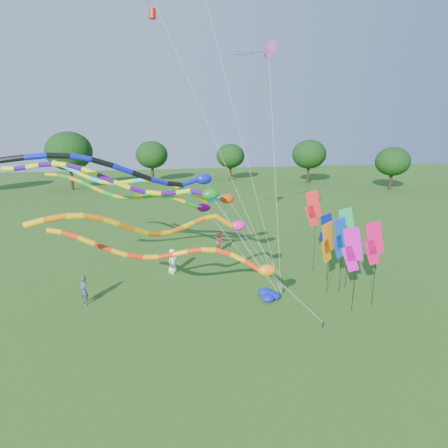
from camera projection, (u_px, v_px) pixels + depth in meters
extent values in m
plane|color=#275A17|center=(262.00, 339.00, 17.65)|extent=(160.00, 160.00, 0.00)
cylinder|color=#382314|center=(391.00, 181.00, 61.36)|extent=(0.50, 0.50, 2.82)
ellipsoid|color=black|center=(393.00, 158.00, 60.46)|extent=(5.96, 5.96, 5.06)
cylinder|color=#382314|center=(308.00, 177.00, 68.64)|extent=(0.50, 0.50, 2.38)
ellipsoid|color=black|center=(309.00, 160.00, 67.88)|extent=(5.03, 5.03, 4.28)
cylinder|color=#382314|center=(230.00, 171.00, 73.98)|extent=(0.50, 0.50, 3.21)
ellipsoid|color=black|center=(230.00, 150.00, 72.95)|extent=(6.78, 6.78, 5.77)
cylinder|color=#382314|center=(152.00, 174.00, 71.86)|extent=(0.50, 0.50, 2.75)
ellipsoid|color=black|center=(151.00, 155.00, 70.98)|extent=(5.80, 5.80, 4.93)
cylinder|color=#382314|center=(72.00, 182.00, 60.83)|extent=(0.50, 0.50, 2.71)
ellipsoid|color=black|center=(70.00, 160.00, 59.96)|extent=(5.73, 5.73, 4.87)
cylinder|color=black|center=(323.00, 325.00, 18.59)|extent=(0.05, 0.05, 0.30)
cylinder|color=silver|center=(295.00, 297.00, 18.30)|extent=(0.02, 0.02, 3.93)
ellipsoid|color=orange|center=(267.00, 270.00, 18.04)|extent=(0.89, 0.57, 0.57)
cylinder|color=red|center=(252.00, 266.00, 18.13)|extent=(0.26, 0.26, 0.83)
cylinder|color=orange|center=(238.00, 258.00, 18.26)|extent=(0.26, 0.26, 0.79)
cylinder|color=red|center=(223.00, 252.00, 18.38)|extent=(0.26, 0.26, 0.74)
cylinder|color=orange|center=(209.00, 250.00, 18.49)|extent=(0.26, 0.26, 0.72)
cylinder|color=red|center=(195.00, 251.00, 18.56)|extent=(0.26, 0.26, 0.72)
cylinder|color=orange|center=(180.00, 253.00, 18.59)|extent=(0.26, 0.26, 0.73)
cylinder|color=red|center=(166.00, 256.00, 18.55)|extent=(0.26, 0.26, 0.74)
cylinder|color=orange|center=(151.00, 257.00, 18.45)|extent=(0.26, 0.26, 0.74)
cylinder|color=red|center=(135.00, 256.00, 18.28)|extent=(0.26, 0.26, 0.76)
cylinder|color=orange|center=(119.00, 253.00, 18.07)|extent=(0.26, 0.26, 0.80)
cylinder|color=red|center=(103.00, 247.00, 17.86)|extent=(0.26, 0.26, 0.82)
cylinder|color=orange|center=(86.00, 241.00, 17.68)|extent=(0.26, 0.26, 0.80)
cylinder|color=red|center=(70.00, 235.00, 17.57)|extent=(0.26, 0.26, 0.76)
cylinder|color=orange|center=(55.00, 231.00, 17.56)|extent=(0.26, 0.26, 0.72)
cylinder|color=black|center=(283.00, 290.00, 22.60)|extent=(0.05, 0.05, 0.30)
cylinder|color=silver|center=(262.00, 259.00, 21.09)|extent=(0.02, 0.02, 5.59)
ellipsoid|color=#FA1BAB|center=(238.00, 226.00, 19.61)|extent=(0.85, 0.54, 0.54)
cylinder|color=orange|center=(224.00, 221.00, 19.38)|extent=(0.25, 0.25, 1.02)
cylinder|color=yellow|center=(210.00, 217.00, 19.16)|extent=(0.25, 0.25, 0.68)
cylinder|color=orange|center=(199.00, 221.00, 18.80)|extent=(0.25, 0.25, 0.70)
cylinder|color=yellow|center=(188.00, 225.00, 18.40)|extent=(0.25, 0.25, 0.71)
cylinder|color=orange|center=(177.00, 230.00, 17.95)|extent=(0.25, 0.25, 0.70)
cylinder|color=yellow|center=(165.00, 233.00, 17.44)|extent=(0.25, 0.25, 0.71)
cylinder|color=orange|center=(153.00, 234.00, 16.88)|extent=(0.25, 0.25, 0.74)
cylinder|color=yellow|center=(140.00, 231.00, 16.29)|extent=(0.25, 0.25, 0.77)
cylinder|color=orange|center=(126.00, 227.00, 15.71)|extent=(0.25, 0.25, 0.78)
cylinder|color=yellow|center=(110.00, 221.00, 15.17)|extent=(0.25, 0.25, 0.76)
cylinder|color=orange|center=(93.00, 217.00, 14.70)|extent=(0.25, 0.25, 0.71)
cylinder|color=yellow|center=(74.00, 216.00, 14.31)|extent=(0.25, 0.25, 0.69)
cylinder|color=orange|center=(54.00, 218.00, 14.02)|extent=(0.25, 0.25, 0.70)
cylinder|color=yellow|center=(34.00, 223.00, 13.79)|extent=(0.25, 0.25, 0.72)
cylinder|color=black|center=(278.00, 295.00, 21.98)|extent=(0.05, 0.05, 0.30)
cylinder|color=silver|center=(245.00, 245.00, 21.30)|extent=(0.02, 0.02, 7.04)
ellipsoid|color=#18841E|center=(211.00, 194.00, 20.65)|extent=(0.93, 0.60, 0.60)
cylinder|color=#3D0B7E|center=(197.00, 192.00, 20.88)|extent=(0.27, 0.27, 0.94)
cylinder|color=#ECFE0D|center=(183.00, 192.00, 21.06)|extent=(0.27, 0.27, 0.83)
cylinder|color=#3D0B7E|center=(169.00, 193.00, 20.96)|extent=(0.27, 0.27, 0.83)
cylinder|color=#ECFE0D|center=(153.00, 193.00, 20.79)|extent=(0.27, 0.27, 0.84)
cylinder|color=#3D0B7E|center=(138.00, 190.00, 20.59)|extent=(0.27, 0.27, 0.87)
cylinder|color=#ECFE0D|center=(122.00, 185.00, 20.37)|extent=(0.27, 0.27, 0.90)
cylinder|color=#3D0B7E|center=(106.00, 178.00, 20.18)|extent=(0.27, 0.27, 0.91)
cylinder|color=#ECFE0D|center=(90.00, 172.00, 20.05)|extent=(0.27, 0.27, 0.88)
cylinder|color=#3D0B7E|center=(74.00, 167.00, 20.00)|extent=(0.27, 0.27, 0.84)
cylinder|color=#ECFE0D|center=(60.00, 164.00, 20.06)|extent=(0.27, 0.27, 0.82)
cylinder|color=#3D0B7E|center=(46.00, 164.00, 20.21)|extent=(0.27, 0.27, 0.83)
cylinder|color=#ECFE0D|center=(33.00, 166.00, 20.42)|extent=(0.27, 0.27, 0.84)
cylinder|color=#3D0B7E|center=(21.00, 168.00, 20.67)|extent=(0.27, 0.27, 0.84)
cylinder|color=#ECFE0D|center=(9.00, 169.00, 20.89)|extent=(0.27, 0.27, 0.83)
cylinder|color=black|center=(262.00, 274.00, 25.14)|extent=(0.05, 0.05, 0.30)
cylinder|color=silver|center=(235.00, 229.00, 23.41)|extent=(0.02, 0.02, 7.74)
ellipsoid|color=#0C19B0|center=(204.00, 179.00, 21.70)|extent=(0.98, 0.63, 0.63)
cylinder|color=#0B17BE|center=(190.00, 182.00, 21.39)|extent=(0.29, 0.29, 1.01)
cylinder|color=black|center=(174.00, 184.00, 20.92)|extent=(0.29, 0.29, 1.01)
cylinder|color=#0B17BE|center=(158.00, 181.00, 20.28)|extent=(0.29, 0.29, 1.04)
cylinder|color=black|center=(141.00, 176.00, 19.64)|extent=(0.29, 0.29, 1.06)
cylinder|color=#0B17BE|center=(122.00, 169.00, 19.02)|extent=(0.29, 0.29, 1.06)
cylinder|color=black|center=(102.00, 162.00, 18.48)|extent=(0.29, 0.29, 1.02)
cylinder|color=#0B17BE|center=(81.00, 158.00, 18.02)|extent=(0.29, 0.29, 0.99)
cylinder|color=black|center=(58.00, 156.00, 17.65)|extent=(0.29, 0.29, 0.98)
cylinder|color=#0B17BE|center=(36.00, 156.00, 17.36)|extent=(0.29, 0.29, 0.99)
cylinder|color=black|center=(12.00, 159.00, 17.12)|extent=(0.29, 0.29, 1.00)
cylinder|color=black|center=(287.00, 287.00, 23.07)|extent=(0.05, 0.05, 0.30)
cylinder|color=silver|center=(258.00, 243.00, 22.65)|extent=(0.02, 0.02, 6.50)
ellipsoid|color=red|center=(227.00, 199.00, 22.25)|extent=(0.90, 0.58, 0.58)
cylinder|color=#0ED7F2|center=(214.00, 200.00, 22.17)|extent=(0.26, 0.26, 0.88)
cylinder|color=#DBE00B|center=(201.00, 198.00, 22.00)|extent=(0.26, 0.26, 0.87)
cylinder|color=#0ED7F2|center=(187.00, 191.00, 21.94)|extent=(0.26, 0.26, 0.86)
cylinder|color=#DBE00B|center=(174.00, 185.00, 21.96)|extent=(0.26, 0.26, 0.82)
cylinder|color=#0ED7F2|center=(162.00, 182.00, 22.07)|extent=(0.26, 0.26, 0.79)
cylinder|color=#DBE00B|center=(150.00, 180.00, 22.28)|extent=(0.26, 0.26, 0.79)
cylinder|color=#0ED7F2|center=(138.00, 180.00, 22.56)|extent=(0.26, 0.26, 0.80)
cylinder|color=#DBE00B|center=(128.00, 182.00, 22.88)|extent=(0.26, 0.26, 0.81)
cylinder|color=#0ED7F2|center=(117.00, 183.00, 23.19)|extent=(0.26, 0.26, 0.80)
cylinder|color=#DBE00B|center=(106.00, 182.00, 23.46)|extent=(0.26, 0.26, 0.79)
cylinder|color=#0ED7F2|center=(95.00, 180.00, 23.65)|extent=(0.26, 0.26, 0.80)
cylinder|color=#DBE00B|center=(84.00, 176.00, 23.75)|extent=(0.26, 0.26, 0.84)
cylinder|color=#0ED7F2|center=(72.00, 170.00, 23.76)|extent=(0.26, 0.26, 0.86)
cylinder|color=#DBE00B|center=(59.00, 164.00, 23.70)|extent=(0.26, 0.26, 0.85)
cylinder|color=black|center=(251.00, 267.00, 26.35)|extent=(0.05, 0.05, 0.30)
cylinder|color=silver|center=(228.00, 237.00, 26.02)|extent=(0.02, 0.02, 5.28)
ellipsoid|color=#7F0B67|center=(204.00, 207.00, 25.72)|extent=(0.94, 0.61, 0.61)
cylinder|color=#16A71D|center=(192.00, 205.00, 25.50)|extent=(0.27, 0.27, 1.06)
cylinder|color=orange|center=(180.00, 200.00, 25.28)|extent=(0.27, 0.27, 0.83)
cylinder|color=#16A71D|center=(169.00, 197.00, 25.42)|extent=(0.27, 0.27, 0.81)
cylinder|color=orange|center=(158.00, 196.00, 25.65)|extent=(0.27, 0.27, 0.81)
cylinder|color=#16A71D|center=(148.00, 196.00, 25.95)|extent=(0.27, 0.27, 0.82)
cylinder|color=orange|center=(138.00, 197.00, 26.26)|extent=(0.27, 0.27, 0.82)
cylinder|color=#16A71D|center=(128.00, 198.00, 26.55)|extent=(0.27, 0.27, 0.81)
cylinder|color=orange|center=(119.00, 197.00, 26.78)|extent=(0.27, 0.27, 0.80)
cylinder|color=#16A71D|center=(109.00, 194.00, 26.93)|extent=(0.27, 0.27, 0.83)
cylinder|color=orange|center=(98.00, 190.00, 26.98)|extent=(0.27, 0.27, 0.86)
cylinder|color=#16A71D|center=(87.00, 185.00, 26.94)|extent=(0.27, 0.27, 0.88)
cylinder|color=orange|center=(75.00, 180.00, 26.85)|extent=(0.27, 0.27, 0.86)
cylinder|color=#16A71D|center=(63.00, 176.00, 26.73)|extent=(0.27, 0.27, 0.83)
cylinder|color=orange|center=(51.00, 175.00, 26.62)|extent=(0.27, 0.27, 0.81)
cylinder|color=black|center=(281.00, 295.00, 21.93)|extent=(0.04, 0.04, 0.30)
cylinder|color=silver|center=(219.00, 149.00, 20.85)|extent=(0.01, 0.01, 18.09)
cylinder|color=red|center=(152.00, 14.00, 20.11)|extent=(0.36, 0.36, 0.50)
cylinder|color=black|center=(281.00, 295.00, 21.93)|extent=(0.04, 0.04, 0.30)
cylinder|color=silver|center=(232.00, 101.00, 18.37)|extent=(0.01, 0.01, 22.15)
cylinder|color=black|center=(281.00, 295.00, 21.93)|extent=(0.04, 0.04, 0.30)
cylinder|color=silver|center=(275.00, 167.00, 22.56)|extent=(0.01, 0.01, 14.98)
cone|color=purple|center=(269.00, 49.00, 23.22)|extent=(1.42, 1.49, 1.34)
cube|color=purple|center=(258.00, 51.00, 23.11)|extent=(0.90, 0.12, 0.04)
cube|color=purple|center=(249.00, 53.00, 23.02)|extent=(0.90, 0.12, 0.04)
cube|color=purple|center=(241.00, 55.00, 22.94)|extent=(0.90, 0.12, 0.04)
cylinder|color=black|center=(328.00, 250.00, 23.99)|extent=(0.02, 0.02, 4.17)
cube|color=#0B14A0|center=(327.00, 228.00, 23.53)|extent=(1.15, 0.34, 1.93)
cube|color=#0B14A0|center=(325.00, 240.00, 23.70)|extent=(1.00, 0.30, 1.51)
cylinder|color=black|center=(376.00, 267.00, 20.46)|extent=(0.02, 0.02, 4.52)
cube|color=#DE0C59|center=(374.00, 238.00, 20.06)|extent=(1.14, 0.35, 1.93)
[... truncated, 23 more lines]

